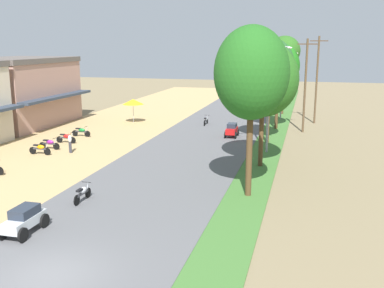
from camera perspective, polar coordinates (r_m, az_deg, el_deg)
ground_plane at (r=17.64m, az=-17.75°, el=-15.98°), size 180.00×180.00×0.00m
road_strip at (r=17.62m, az=-17.76°, el=-15.86°), size 9.00×140.00×0.08m
shophouse_mid at (r=49.22m, az=-21.22°, el=6.23°), size 9.03×11.85×6.90m
parked_motorbike_second at (r=35.62m, az=-18.83°, el=-0.52°), size 1.80×0.54×0.94m
parked_motorbike_third at (r=37.17m, az=-17.74°, el=0.09°), size 1.80×0.54×0.94m
parked_motorbike_fourth at (r=39.10m, az=-15.78°, el=0.82°), size 1.80×0.54×0.94m
parked_motorbike_fifth at (r=41.53m, az=-13.95°, el=1.60°), size 1.80×0.54×0.94m
vendor_umbrella at (r=47.50m, az=-7.54°, el=5.37°), size 2.20×2.20×2.52m
pedestrian_on_shoulder at (r=35.45m, az=-15.32°, el=0.33°), size 0.43×0.40×1.62m
median_tree_nearest at (r=23.83m, az=7.60°, el=8.91°), size 3.98×3.98×9.21m
median_tree_second at (r=30.14m, az=9.06°, el=8.15°), size 4.69×4.69×8.43m
median_tree_third at (r=37.73m, az=9.94°, el=9.91°), size 3.91×3.91×8.71m
median_tree_fourth at (r=44.37m, az=10.98°, el=9.69°), size 4.04×4.04×8.36m
median_tree_fifth at (r=54.09m, az=11.73°, el=11.50°), size 3.63×3.63×9.13m
streetlamp_near at (r=34.31m, az=9.77°, el=6.58°), size 3.16×0.20×8.14m
streetlamp_mid at (r=50.52m, az=11.42°, el=8.01°), size 3.16×0.20×7.42m
utility_pole_near at (r=48.76m, az=15.65°, el=8.05°), size 1.80×0.20×9.05m
utility_pole_far at (r=43.41m, az=14.26°, el=7.40°), size 1.80×0.20×8.74m
car_sedan_silver at (r=21.25m, az=-20.63°, el=-8.95°), size 1.10×2.26×1.19m
car_hatchback_red at (r=40.21m, az=5.11°, el=1.85°), size 1.04×2.00×1.23m
motorbike_ahead_second at (r=24.49m, az=-13.80°, el=-6.03°), size 0.54×1.80×0.94m
motorbike_ahead_third at (r=46.17m, az=1.79°, el=3.09°), size 0.54×1.80×0.94m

